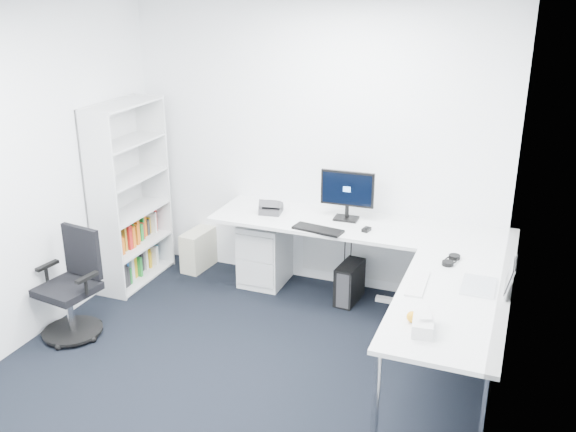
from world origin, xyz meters
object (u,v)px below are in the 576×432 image
(l_desk, at_px, (346,281))
(task_chair, at_px, (67,286))
(monitor, at_px, (347,195))
(laptop, at_px, (480,272))
(bookshelf, at_px, (130,195))

(l_desk, bearing_deg, task_chair, -152.82)
(task_chair, bearing_deg, monitor, 45.92)
(l_desk, xyz_separation_m, laptop, (1.11, -0.52, 0.51))
(monitor, bearing_deg, bookshelf, -171.29)
(monitor, xyz_separation_m, laptop, (1.25, -0.95, -0.11))
(task_chair, xyz_separation_m, laptop, (3.18, 0.54, 0.44))
(l_desk, height_order, laptop, laptop)
(bookshelf, distance_m, task_chair, 1.20)
(laptop, bearing_deg, task_chair, -170.56)
(task_chair, relative_size, monitor, 1.89)
(laptop, bearing_deg, l_desk, 154.57)
(l_desk, xyz_separation_m, bookshelf, (-2.17, 0.05, 0.49))
(monitor, relative_size, laptop, 1.43)
(task_chair, distance_m, laptop, 3.26)
(monitor, height_order, laptop, monitor)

